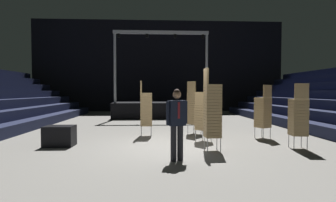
{
  "coord_description": "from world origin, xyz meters",
  "views": [
    {
      "loc": [
        -0.38,
        -8.0,
        1.72
      ],
      "look_at": [
        0.06,
        0.85,
        1.4
      ],
      "focal_mm": 27.6,
      "sensor_mm": 36.0,
      "label": 1
    }
  ],
  "objects": [
    {
      "name": "chair_stack_mid_right",
      "position": [
        3.58,
        1.27,
        0.98
      ],
      "size": [
        0.59,
        0.59,
        1.96
      ],
      "rotation": [
        0.0,
        0.0,
        0.47
      ],
      "color": "#B2B5BA",
      "rests_on": "ground_plane"
    },
    {
      "name": "chair_stack_front_right",
      "position": [
        3.92,
        -0.48,
        0.98
      ],
      "size": [
        0.48,
        0.48,
        1.96
      ],
      "rotation": [
        0.0,
        0.0,
        6.18
      ],
      "color": "#B2B5BA",
      "rests_on": "ground_plane"
    },
    {
      "name": "chair_stack_front_left",
      "position": [
        1.21,
        2.4,
        1.07
      ],
      "size": [
        0.62,
        0.62,
        2.14
      ],
      "rotation": [
        0.0,
        0.0,
        5.47
      ],
      "color": "#B2B5BA",
      "rests_on": "ground_plane"
    },
    {
      "name": "chair_stack_rear_left",
      "position": [
        -0.73,
        1.97,
        1.07
      ],
      "size": [
        0.45,
        0.45,
        2.14
      ],
      "rotation": [
        0.0,
        0.0,
        4.75
      ],
      "color": "#B2B5BA",
      "rests_on": "ground_plane"
    },
    {
      "name": "man_with_tie",
      "position": [
        0.16,
        -1.66,
        1.02
      ],
      "size": [
        0.57,
        0.35,
        1.79
      ],
      "rotation": [
        0.0,
        0.0,
        3.47
      ],
      "color": "black",
      "rests_on": "ground_plane"
    },
    {
      "name": "equipment_road_case",
      "position": [
        -3.39,
        0.25,
        0.32
      ],
      "size": [
        0.91,
        0.61,
        0.64
      ],
      "primitive_type": "cube",
      "rotation": [
        0.0,
        0.0,
        -0.01
      ],
      "color": "black",
      "rests_on": "ground_plane"
    },
    {
      "name": "stage_riser",
      "position": [
        0.0,
        9.15,
        0.62
      ],
      "size": [
        6.24,
        2.51,
        5.51
      ],
      "color": "black",
      "rests_on": "ground_plane"
    },
    {
      "name": "chair_stack_mid_left",
      "position": [
        1.28,
        0.8,
        0.86
      ],
      "size": [
        0.62,
        0.62,
        1.71
      ],
      "rotation": [
        0.0,
        0.0,
        5.43
      ],
      "color": "#B2B5BA",
      "rests_on": "ground_plane"
    },
    {
      "name": "arena_end_wall",
      "position": [
        0.0,
        15.0,
        4.0
      ],
      "size": [
        22.0,
        0.3,
        8.0
      ],
      "primitive_type": "cube",
      "color": "black",
      "rests_on": "ground_plane"
    },
    {
      "name": "ground_plane",
      "position": [
        0.0,
        0.0,
        -0.05
      ],
      "size": [
        22.0,
        30.0,
        0.1
      ],
      "primitive_type": "cube",
      "color": "slate"
    },
    {
      "name": "chair_stack_mid_centre",
      "position": [
        1.27,
        -0.64,
        1.19
      ],
      "size": [
        0.46,
        0.46,
        2.39
      ],
      "rotation": [
        0.0,
        0.0,
        4.76
      ],
      "color": "#B2B5BA",
      "rests_on": "ground_plane"
    }
  ]
}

